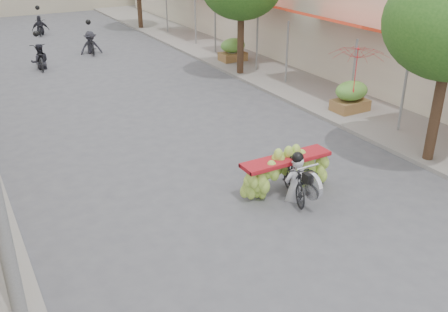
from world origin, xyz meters
TOP-DOWN VIEW (x-y plane):
  - sidewalk_right at (7.00, 15.00)m, footprint 4.00×60.00m
  - produce_crate_mid at (6.20, 8.00)m, footprint 1.20×0.88m
  - produce_crate_far at (6.20, 16.00)m, footprint 1.20×0.88m
  - banana_motorbike at (0.99, 4.35)m, footprint 2.32×1.84m
  - market_umbrella at (5.95, 7.60)m, footprint 2.31×2.31m
  - pedestrian at (6.19, 16.05)m, footprint 1.03×0.86m
  - bg_motorbike_a at (-1.92, 19.38)m, footprint 0.83×1.83m
  - bg_motorbike_b at (0.89, 21.10)m, footprint 1.11×1.91m
  - bg_motorbike_c at (-0.39, 27.20)m, footprint 1.08×1.56m

SIDE VIEW (x-z plane):
  - sidewalk_right at x=7.00m, z-range 0.00..0.12m
  - banana_motorbike at x=0.99m, z-range -0.34..1.72m
  - produce_crate_mid at x=6.20m, z-range 0.13..1.29m
  - produce_crate_far at x=6.20m, z-range 0.13..1.29m
  - bg_motorbike_a at x=-1.92m, z-range -0.25..1.70m
  - bg_motorbike_c at x=-0.39m, z-range -0.15..1.80m
  - bg_motorbike_b at x=0.89m, z-range -0.15..1.80m
  - pedestrian at x=6.19m, z-range 0.12..1.92m
  - market_umbrella at x=5.95m, z-range 1.60..3.34m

